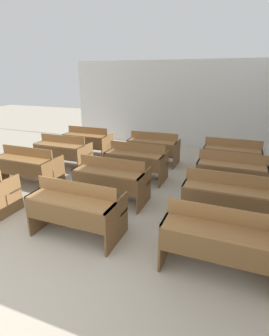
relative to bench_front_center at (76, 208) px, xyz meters
name	(u,v)px	position (x,y,z in m)	size (l,w,h in m)	color
wall_back	(165,104)	(-0.31, 5.83, 0.92)	(6.59, 0.06, 2.76)	silver
bench_front_center	(76,208)	(0.00, 0.00, 0.00)	(1.31, 0.72, 0.86)	brown
bench_front_right	(218,238)	(2.01, -0.01, 0.00)	(1.31, 0.72, 0.86)	brown
bench_second_left	(28,166)	(-2.04, 1.23, 0.00)	(1.31, 0.72, 0.86)	brown
bench_second_center	(111,179)	(-0.03, 1.21, 0.00)	(1.31, 0.72, 0.86)	brown
bench_second_right	(225,196)	(2.01, 1.22, 0.00)	(1.31, 0.72, 0.86)	brown
bench_third_left	(63,151)	(-2.04, 2.46, 0.00)	(1.31, 0.72, 0.86)	brown
bench_third_center	(136,160)	(0.00, 2.43, 0.00)	(1.31, 0.72, 0.86)	brown
bench_third_right	(231,172)	(2.04, 2.44, 0.00)	(1.31, 0.72, 0.86)	brown
bench_back_left	(88,141)	(-2.04, 3.66, 0.00)	(1.31, 0.72, 0.86)	brown
bench_back_center	(153,147)	(0.00, 3.69, 0.00)	(1.31, 0.72, 0.86)	brown
bench_back_right	(232,155)	(2.00, 3.66, 0.00)	(1.31, 0.72, 0.86)	brown
wastepaper_bin	(259,162)	(2.69, 4.39, -0.30)	(0.28, 0.28, 0.31)	#474C51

